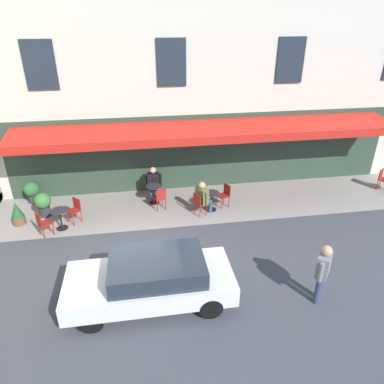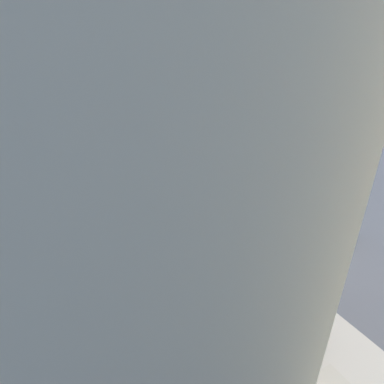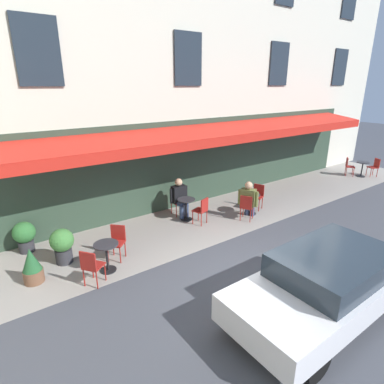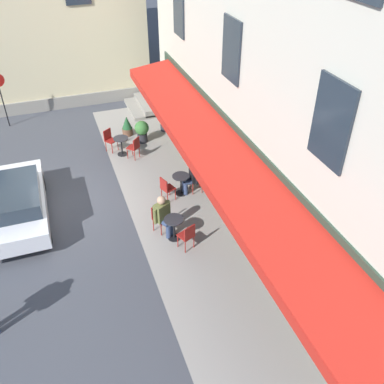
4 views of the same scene
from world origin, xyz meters
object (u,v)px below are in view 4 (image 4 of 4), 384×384
Objects in this scene: cafe_chair_red_by_window at (166,187)px; cafe_chair_red_back_row at (198,178)px; seated_patron_in_olive at (164,214)px; cafe_chair_red_corner_right at (109,138)px; seated_companion_in_black at (192,175)px; potted_plant_under_sign at (142,130)px; cafe_table_far_end at (121,144)px; cafe_table_mid_terrace at (174,226)px; cafe_table_near_entrance at (181,182)px; parked_car_white at (15,202)px; cafe_chair_red_under_awning at (159,216)px; potted_plant_entrance_right at (127,126)px; cafe_chair_red_corner_left at (188,235)px; cafe_chair_red_kerbside at (135,146)px; potted_plant_entrance_left at (165,120)px.

cafe_chair_red_back_row is (0.18, -1.23, 0.00)m from cafe_chair_red_by_window.
cafe_chair_red_corner_right is at bearing 6.45° from seated_patron_in_olive.
potted_plant_under_sign is (4.15, 0.78, -0.18)m from seated_companion_in_black.
cafe_table_far_end is 3.84m from seated_companion_in_black.
cafe_chair_red_back_row is 1.21× the size of cafe_table_mid_terrace.
cafe_table_near_entrance is 5.42m from parked_car_white.
cafe_chair_red_by_window is 0.68× the size of seated_patron_in_olive.
seated_companion_in_black is at bearing -32.40° from cafe_table_mid_terrace.
potted_plant_under_sign is (0.77, -1.03, 0.04)m from cafe_table_far_end.
cafe_chair_red_under_awning is 1.04× the size of potted_plant_entrance_right.
cafe_chair_red_corner_right is 5.03m from parked_car_white.
seated_companion_in_black is at bearing -150.52° from cafe_chair_red_corner_right.
cafe_chair_red_corner_left is (-2.52, 0.10, 0.00)m from cafe_chair_red_by_window.
potted_plant_under_sign is at bearing -7.44° from seated_patron_in_olive.
cafe_chair_red_back_row and cafe_chair_red_corner_left have the same top height.
cafe_table_mid_terrace is 0.82× the size of cafe_chair_red_corner_left.
seated_companion_in_black is at bearing -41.37° from seated_patron_in_olive.
cafe_chair_red_kerbside is at bearing 28.65° from cafe_chair_red_back_row.
potted_plant_under_sign is 6.28m from parked_car_white.
parked_car_white is (-4.57, 4.56, 0.29)m from potted_plant_entrance_right.
potted_plant_entrance_left is at bearing -11.42° from cafe_chair_red_corner_left.
potted_plant_entrance_right is (7.09, -0.10, -0.07)m from cafe_table_mid_terrace.
seated_patron_in_olive is (0.95, 0.45, 0.17)m from cafe_chair_red_corner_left.
cafe_chair_red_corner_left is 0.97× the size of potted_plant_under_sign.
potted_plant_under_sign reaches higher than cafe_chair_red_under_awning.
seated_companion_in_black is (2.13, -1.35, 0.22)m from cafe_table_mid_terrace.
potted_plant_entrance_left is 7.66m from parked_car_white.
cafe_chair_red_corner_right is 5.69m from seated_patron_in_olive.
potted_plant_entrance_right is at bearing -3.79° from cafe_chair_red_kerbside.
potted_plant_entrance_right is (2.04, -0.14, -0.12)m from cafe_chair_red_kerbside.
potted_plant_under_sign reaches higher than cafe_chair_red_back_row.
potted_plant_entrance_right is at bearing -44.95° from parked_car_white.
cafe_chair_red_corner_left is at bearing -154.72° from seated_patron_in_olive.
parked_car_white is (2.16, 4.26, -0.00)m from seated_patron_in_olive.
cafe_chair_red_by_window is 3.66m from cafe_table_far_end.
cafe_table_near_entrance is at bearing 87.07° from cafe_chair_red_back_row.
cafe_chair_red_corner_right is (6.60, 1.09, 0.00)m from cafe_chair_red_corner_left.
cafe_table_mid_terrace is 5.05m from cafe_chair_red_kerbside.
cafe_table_near_entrance is 2.03m from cafe_chair_red_under_awning.
cafe_table_mid_terrace is 0.82× the size of cafe_chair_red_corner_right.
cafe_chair_red_corner_left is (-0.58, -0.24, 0.06)m from cafe_table_mid_terrace.
cafe_chair_red_under_awning is at bearing 171.26° from potted_plant_under_sign.
seated_patron_in_olive reaches higher than cafe_chair_red_under_awning.
potted_plant_under_sign is 0.22× the size of parked_car_white.
seated_companion_in_black is at bearing -154.63° from cafe_chair_red_kerbside.
cafe_chair_red_back_row reaches higher than potted_plant_entrance_right.
parked_car_white reaches higher than cafe_chair_red_kerbside.
cafe_table_far_end is 4.99m from parked_car_white.
cafe_chair_red_back_row is at bearing -92.93° from cafe_table_near_entrance.
cafe_chair_red_kerbside is 0.97× the size of potted_plant_under_sign.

